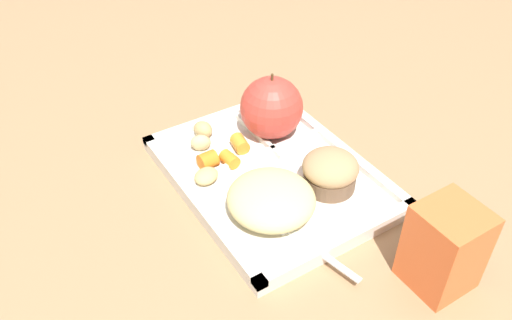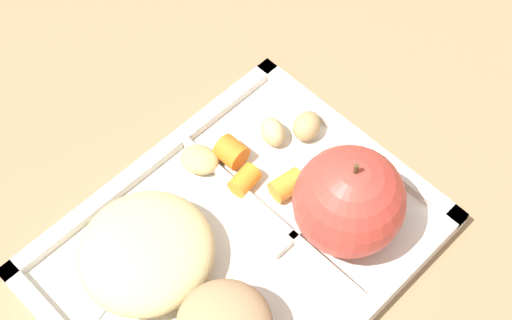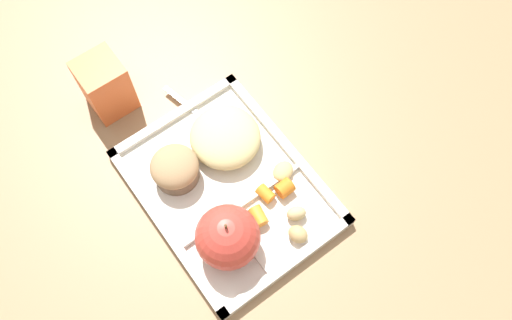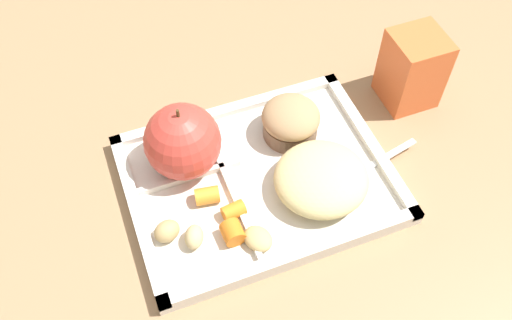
{
  "view_description": "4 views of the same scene",
  "coord_description": "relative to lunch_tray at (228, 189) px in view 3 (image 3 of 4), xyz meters",
  "views": [
    {
      "loc": [
        0.44,
        -0.3,
        0.47
      ],
      "look_at": [
        -0.02,
        -0.01,
        0.03
      ],
      "focal_mm": 37.42,
      "sensor_mm": 36.0,
      "label": 1
    },
    {
      "loc": [
        0.18,
        0.2,
        0.57
      ],
      "look_at": [
        -0.06,
        -0.04,
        0.03
      ],
      "focal_mm": 52.89,
      "sensor_mm": 36.0,
      "label": 2
    },
    {
      "loc": [
        -0.25,
        0.13,
        0.75
      ],
      "look_at": [
        -0.01,
        -0.05,
        0.06
      ],
      "focal_mm": 37.33,
      "sensor_mm": 36.0,
      "label": 3
    },
    {
      "loc": [
        -0.14,
        -0.35,
        0.56
      ],
      "look_at": [
        -0.0,
        0.01,
        0.04
      ],
      "focal_mm": 39.32,
      "sensor_mm": 36.0,
      "label": 4
    }
  ],
  "objects": [
    {
      "name": "egg_noodle_pile",
      "position": [
        0.06,
        -0.04,
        0.03
      ],
      "size": [
        0.11,
        0.11,
        0.04
      ],
      "primitive_type": "ellipsoid",
      "color": "#D6C684",
      "rests_on": "lunch_tray"
    },
    {
      "name": "carrot_slice_diagonal",
      "position": [
        -0.06,
        -0.01,
        0.01
      ],
      "size": [
        0.03,
        0.02,
        0.02
      ],
      "primitive_type": "cylinder",
      "rotation": [
        0.0,
        1.57,
        2.98
      ],
      "color": "orange",
      "rests_on": "lunch_tray"
    },
    {
      "name": "meatball_center",
      "position": [
        0.09,
        -0.04,
        0.02
      ],
      "size": [
        0.03,
        0.03,
        0.03
      ],
      "primitive_type": "sphere",
      "color": "#755B4C",
      "rests_on": "lunch_tray"
    },
    {
      "name": "lunch_tray",
      "position": [
        0.0,
        0.0,
        0.0
      ],
      "size": [
        0.3,
        0.23,
        0.02
      ],
      "color": "silver",
      "rests_on": "ground"
    },
    {
      "name": "meatball_front",
      "position": [
        0.06,
        -0.04,
        0.02
      ],
      "size": [
        0.04,
        0.04,
        0.04
      ],
      "primitive_type": "sphere",
      "color": "brown",
      "rests_on": "lunch_tray"
    },
    {
      "name": "carrot_slice_large",
      "position": [
        -0.04,
        -0.04,
        0.01
      ],
      "size": [
        0.03,
        0.02,
        0.02
      ],
      "primitive_type": "cylinder",
      "rotation": [
        0.0,
        1.57,
        0.13
      ],
      "color": "orange",
      "rests_on": "lunch_tray"
    },
    {
      "name": "bran_muffin",
      "position": [
        0.06,
        0.05,
        0.03
      ],
      "size": [
        0.07,
        0.07,
        0.05
      ],
      "color": "brown",
      "rests_on": "lunch_tray"
    },
    {
      "name": "potato_chunk_small",
      "position": [
        -0.12,
        -0.04,
        0.02
      ],
      "size": [
        0.04,
        0.03,
        0.02
      ],
      "primitive_type": "ellipsoid",
      "rotation": [
        0.0,
        0.0,
        0.31
      ],
      "color": "tan",
      "rests_on": "lunch_tray"
    },
    {
      "name": "meatball_side",
      "position": [
        0.06,
        -0.04,
        0.02
      ],
      "size": [
        0.04,
        0.04,
        0.04
      ],
      "primitive_type": "sphere",
      "color": "brown",
      "rests_on": "lunch_tray"
    },
    {
      "name": "carrot_slice_tilted",
      "position": [
        -0.05,
        -0.06,
        0.02
      ],
      "size": [
        0.02,
        0.02,
        0.02
      ],
      "primitive_type": "cylinder",
      "rotation": [
        0.0,
        1.57,
        4.75
      ],
      "color": "orange",
      "rests_on": "lunch_tray"
    },
    {
      "name": "ground",
      "position": [
        0.0,
        -0.0,
        -0.01
      ],
      "size": [
        6.0,
        6.0,
        0.0
      ],
      "primitive_type": "plane",
      "color": "#997551"
    },
    {
      "name": "plastic_fork",
      "position": [
        0.11,
        -0.04,
        0.01
      ],
      "size": [
        0.16,
        0.05,
        0.0
      ],
      "color": "white",
      "rests_on": "lunch_tray"
    },
    {
      "name": "meatball_back",
      "position": [
        0.06,
        -0.04,
        0.02
      ],
      "size": [
        0.04,
        0.04,
        0.04
      ],
      "primitive_type": "sphere",
      "color": "brown",
      "rests_on": "lunch_tray"
    },
    {
      "name": "potato_chunk_large",
      "position": [
        -0.09,
        -0.05,
        0.02
      ],
      "size": [
        0.03,
        0.03,
        0.02
      ],
      "primitive_type": "ellipsoid",
      "rotation": [
        0.0,
        0.0,
        4.28
      ],
      "color": "tan",
      "rests_on": "lunch_tray"
    },
    {
      "name": "milk_carton",
      "position": [
        0.23,
        0.06,
        0.04
      ],
      "size": [
        0.07,
        0.07,
        0.1
      ],
      "primitive_type": "cube",
      "rotation": [
        0.0,
        0.0,
        0.0
      ],
      "color": "orange",
      "rests_on": "ground"
    },
    {
      "name": "green_apple",
      "position": [
        -0.07,
        0.05,
        0.05
      ],
      "size": [
        0.09,
        0.09,
        0.1
      ],
      "color": "#C63D33",
      "rests_on": "lunch_tray"
    },
    {
      "name": "potato_chunk_browned",
      "position": [
        -0.03,
        -0.08,
        0.01
      ],
      "size": [
        0.04,
        0.04,
        0.02
      ],
      "primitive_type": "ellipsoid",
      "rotation": [
        0.0,
        0.0,
        0.37
      ],
      "color": "tan",
      "rests_on": "lunch_tray"
    }
  ]
}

